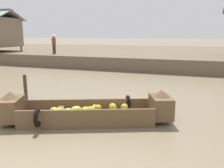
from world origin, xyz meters
TOP-DOWN VIEW (x-y plane):
  - ground_plane at (0.00, 10.00)m, footprint 300.00×300.00m
  - riverbank_strip at (0.00, 24.52)m, footprint 160.00×20.00m
  - banana_boat at (1.08, 4.46)m, footprint 5.10×2.91m
  - vendor_person at (-7.87, 16.49)m, footprint 0.44×0.44m
  - mooring_post at (-2.40, 5.94)m, footprint 0.14×0.14m

SIDE VIEW (x-z plane):
  - ground_plane at x=0.00m, z-range 0.00..0.00m
  - banana_boat at x=1.08m, z-range -0.15..0.82m
  - riverbank_strip at x=0.00m, z-range 0.00..0.99m
  - mooring_post at x=-2.40m, z-range 0.00..1.04m
  - vendor_person at x=-7.87m, z-range 1.08..2.74m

